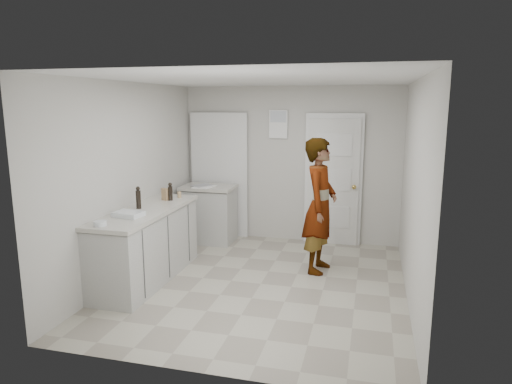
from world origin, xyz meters
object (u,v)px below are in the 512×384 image
(cake_mix_box, at_px, (165,194))
(oil_cruet_b, at_px, (138,198))
(person, at_px, (320,206))
(baking_dish, at_px, (128,214))
(egg_bowl, at_px, (100,223))
(oil_cruet_a, at_px, (170,192))
(spice_jar, at_px, (179,195))

(cake_mix_box, bearing_deg, oil_cruet_b, -76.39)
(person, xyz_separation_m, cake_mix_box, (-2.08, -0.30, 0.11))
(baking_dish, xyz_separation_m, egg_bowl, (-0.08, -0.45, 0.00))
(cake_mix_box, relative_size, oil_cruet_b, 0.58)
(baking_dish, bearing_deg, egg_bowl, -100.53)
(oil_cruet_b, distance_m, baking_dish, 0.43)
(cake_mix_box, bearing_deg, egg_bowl, -69.91)
(cake_mix_box, xyz_separation_m, baking_dish, (-0.02, -0.95, -0.06))
(person, height_order, baking_dish, person)
(cake_mix_box, relative_size, baking_dish, 0.47)
(person, bearing_deg, baking_dish, 127.84)
(person, bearing_deg, oil_cruet_a, 105.37)
(oil_cruet_b, bearing_deg, egg_bowl, -89.85)
(cake_mix_box, xyz_separation_m, oil_cruet_b, (-0.10, -0.55, 0.05))
(cake_mix_box, xyz_separation_m, oil_cruet_a, (0.08, 0.01, 0.04))
(oil_cruet_b, bearing_deg, person, 21.26)
(oil_cruet_a, xyz_separation_m, egg_bowl, (-0.18, -1.41, -0.09))
(baking_dish, bearing_deg, cake_mix_box, 89.05)
(person, relative_size, oil_cruet_b, 6.32)
(person, xyz_separation_m, oil_cruet_b, (-2.18, -0.85, 0.16))
(baking_dish, height_order, egg_bowl, baking_dish)
(cake_mix_box, distance_m, baking_dish, 0.95)
(spice_jar, distance_m, oil_cruet_a, 0.21)
(person, xyz_separation_m, baking_dish, (-2.10, -1.25, 0.05))
(person, relative_size, spice_jar, 21.63)
(oil_cruet_a, height_order, egg_bowl, oil_cruet_a)
(person, distance_m, baking_dish, 2.44)
(baking_dish, bearing_deg, oil_cruet_a, 84.54)
(person, relative_size, egg_bowl, 12.98)
(person, bearing_deg, spice_jar, 99.91)
(person, distance_m, oil_cruet_b, 2.35)
(person, relative_size, oil_cruet_a, 7.27)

